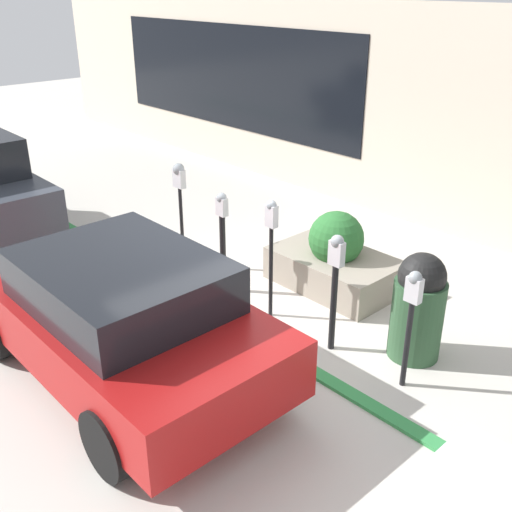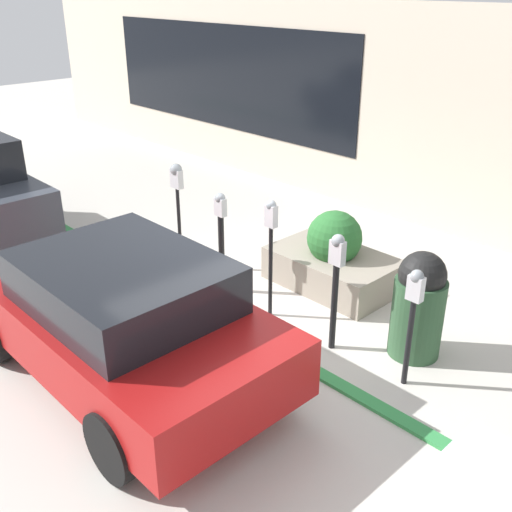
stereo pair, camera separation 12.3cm
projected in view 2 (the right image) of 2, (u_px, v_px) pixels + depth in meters
ground_plane at (248, 329)px, 7.22m from camera, size 40.00×40.00×0.00m
curb_strip at (243, 330)px, 7.16m from camera, size 24.50×0.16×0.04m
building_facade at (457, 125)px, 9.27m from camera, size 24.50×0.17×3.53m
parking_meter_nearest at (413, 305)px, 5.86m from camera, size 0.16×0.13×1.31m
parking_meter_second at (336, 274)px, 6.46m from camera, size 0.17×0.14×1.40m
parking_meter_middle at (271, 235)px, 7.06m from camera, size 0.14×0.12×1.52m
parking_meter_fourth at (221, 231)px, 7.75m from camera, size 0.16×0.13×1.38m
parking_meter_farthest at (177, 188)px, 8.28m from camera, size 0.19×0.16×1.55m
planter_box at (333, 259)px, 8.09m from camera, size 1.69×1.06×1.07m
parked_car_middle at (120, 315)px, 6.07m from camera, size 3.88×1.88×1.40m
trash_bin at (419, 305)px, 6.50m from camera, size 0.57×0.57×1.24m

